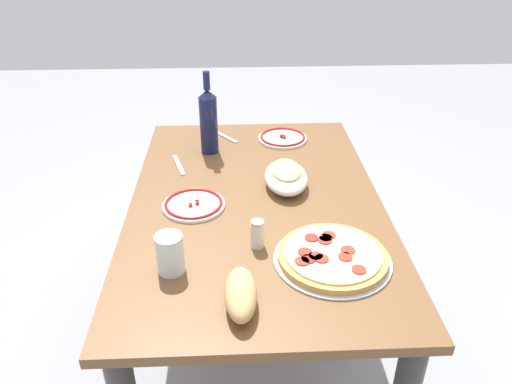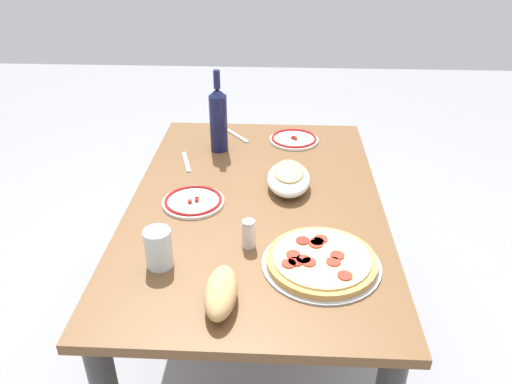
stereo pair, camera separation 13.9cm
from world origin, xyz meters
name	(u,v)px [view 1 (the left image)]	position (x,y,z in m)	size (l,w,h in m)	color
ground_plane	(256,347)	(0.00, 0.00, 0.00)	(8.00, 8.00, 0.00)	gray
dining_table	(256,228)	(0.00, 0.00, 0.59)	(1.32, 0.84, 0.70)	brown
pepperoni_pizza	(332,257)	(-0.34, -0.20, 0.72)	(0.33, 0.33, 0.03)	#B7B7BC
baked_pasta_dish	(286,176)	(0.09, -0.11, 0.74)	(0.24, 0.15, 0.08)	white
wine_bottle	(209,120)	(0.39, 0.17, 0.84)	(0.07, 0.07, 0.33)	#141942
water_glass	(170,254)	(-0.36, 0.25, 0.76)	(0.07, 0.07, 0.11)	silver
side_plate_near	(283,138)	(0.49, -0.14, 0.71)	(0.20, 0.20, 0.02)	white
side_plate_far	(194,204)	(-0.03, 0.21, 0.71)	(0.21, 0.21, 0.02)	white
bread_loaf	(241,294)	(-0.51, 0.06, 0.74)	(0.19, 0.08, 0.07)	tan
spice_shaker	(257,234)	(-0.26, 0.01, 0.75)	(0.04, 0.04, 0.09)	silver
fork_left	(225,136)	(0.53, 0.11, 0.71)	(0.17, 0.02, 0.01)	#B7B7BC
fork_right	(179,165)	(0.26, 0.28, 0.71)	(0.17, 0.02, 0.01)	#B7B7BC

